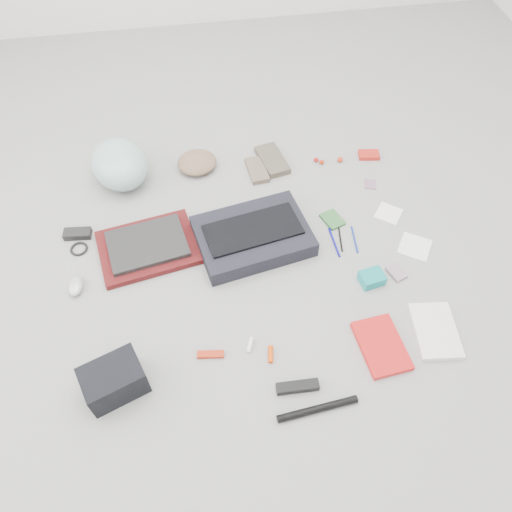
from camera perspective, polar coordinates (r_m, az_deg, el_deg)
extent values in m
plane|color=gray|center=(2.11, 0.00, -0.82)|extent=(4.00, 4.00, 0.00)
cube|color=black|center=(2.15, -0.36, 2.29)|extent=(0.52, 0.42, 0.08)
cube|color=black|center=(2.12, -0.37, 3.05)|extent=(0.43, 0.25, 0.01)
cube|color=#511111|center=(2.19, -12.23, 0.95)|extent=(0.46, 0.37, 0.03)
cube|color=black|center=(2.17, -12.34, 1.35)|extent=(0.36, 0.29, 0.02)
ellipsoid|color=#A4D1CE|center=(2.46, -15.32, 10.10)|extent=(0.34, 0.38, 0.19)
ellipsoid|color=#80644B|center=(2.50, -6.78, 10.58)|extent=(0.22, 0.21, 0.07)
cube|color=#705E4C|center=(2.47, 0.13, 9.79)|extent=(0.10, 0.18, 0.03)
cube|color=brown|center=(2.52, 1.86, 10.90)|extent=(0.15, 0.23, 0.03)
cube|color=black|center=(2.32, -19.73, 2.41)|extent=(0.12, 0.06, 0.03)
torus|color=black|center=(2.28, -19.58, 0.78)|extent=(0.09, 0.09, 0.01)
ellipsoid|color=#B2B2B2|center=(2.15, -19.91, -3.23)|extent=(0.07, 0.10, 0.04)
cube|color=black|center=(1.85, -15.92, -13.50)|extent=(0.24, 0.20, 0.13)
cube|color=#A3230C|center=(1.89, -5.22, -11.14)|extent=(0.10, 0.04, 0.02)
cylinder|color=silver|center=(1.90, -0.68, -10.13)|extent=(0.04, 0.06, 0.02)
cylinder|color=#DA3F03|center=(1.88, 1.68, -11.16)|extent=(0.03, 0.07, 0.02)
cube|color=black|center=(1.83, 4.77, -14.67)|extent=(0.15, 0.04, 0.03)
cylinder|color=black|center=(1.81, 7.05, -16.96)|extent=(0.29, 0.05, 0.03)
cube|color=red|center=(1.95, 14.14, -9.92)|extent=(0.18, 0.25, 0.02)
cube|color=silver|center=(2.04, 19.78, -8.05)|extent=(0.19, 0.25, 0.02)
cube|color=#2D622E|center=(2.28, 8.72, 4.14)|extent=(0.11, 0.12, 0.01)
cylinder|color=#0C0C8B|center=(2.20, 8.93, 1.55)|extent=(0.01, 0.16, 0.01)
cylinder|color=black|center=(2.22, 9.63, 1.89)|extent=(0.03, 0.13, 0.01)
cylinder|color=navy|center=(2.23, 11.20, 1.88)|extent=(0.02, 0.15, 0.01)
cube|color=#0E928C|center=(2.09, 13.10, -2.48)|extent=(0.11, 0.09, 0.05)
cube|color=#A47F90|center=(2.15, 15.73, -1.84)|extent=(0.08, 0.09, 0.02)
cube|color=white|center=(2.36, 14.92, 4.71)|extent=(0.15, 0.15, 0.01)
cube|color=white|center=(2.27, 17.69, 1.01)|extent=(0.18, 0.18, 0.01)
sphere|color=#AE110C|center=(2.54, 6.88, 10.86)|extent=(0.03, 0.03, 0.02)
sphere|color=#B52B0B|center=(2.53, 7.51, 10.60)|extent=(0.03, 0.03, 0.02)
sphere|color=red|center=(2.56, 9.59, 10.82)|extent=(0.03, 0.03, 0.03)
cube|color=red|center=(2.61, 12.76, 11.21)|extent=(0.11, 0.08, 0.02)
cube|color=gray|center=(2.48, 12.91, 8.00)|extent=(0.07, 0.08, 0.00)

